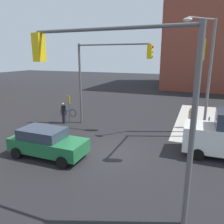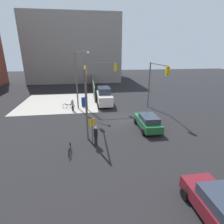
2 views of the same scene
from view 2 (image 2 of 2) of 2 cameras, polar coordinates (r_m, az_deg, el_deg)
name	(u,v)px [view 2 (image 2 of 2)]	position (r m, az deg, el deg)	size (l,w,h in m)	color
ground_plane	(124,119)	(21.55, 4.08, -2.37)	(120.00, 120.00, 0.00)	black
sidewalk_corner	(60,102)	(30.02, -16.75, 3.11)	(12.00, 12.00, 0.01)	#ADA89E
construction_fence	(93,85)	(37.73, -6.29, 8.84)	(19.07, 0.12, 2.40)	#56664C
building_loft_east	(75,50)	(55.67, -11.89, 19.32)	(20.00, 24.00, 16.81)	gray
traffic_signal_nw_corner	(86,86)	(17.69, -8.61, 8.43)	(6.01, 0.36, 6.50)	#59595B
traffic_signal_se_corner	(156,78)	(23.77, 14.06, 10.77)	(5.84, 0.36, 6.50)	#59595B
traffic_signal_ne_corner	(98,77)	(24.35, -4.63, 11.25)	(0.36, 4.41, 6.50)	#59595B
street_lamp_corner	(78,76)	(24.76, -11.02, 11.42)	(2.04, 2.01, 8.00)	slate
warning_sign_two_way	(92,127)	(15.50, -6.52, -4.76)	(0.48, 0.48, 2.40)	#4C4C4C
mailbox_blue	(84,101)	(26.76, -9.23, 3.46)	(0.56, 0.64, 1.43)	navy
coupe_green	(148,122)	(18.94, 11.63, -3.10)	(4.37, 2.02, 1.62)	#1E6638
hatchback_maroon	(220,207)	(10.83, 31.85, -24.93)	(4.14, 2.02, 1.62)	maroon
van_white_delivery	(104,96)	(27.31, -2.53, 5.14)	(5.40, 2.32, 2.62)	white
pedestrian_crossing	(96,136)	(15.45, -5.33, -7.69)	(0.36, 0.36, 1.79)	black
pedestrian_waiting	(73,105)	(24.90, -12.75, 2.26)	(0.36, 0.36, 1.65)	#9E937A
bicycle_leaning_on_fence	(69,106)	(26.45, -13.96, 2.01)	(0.05, 1.75, 0.97)	black
bicycle_at_crosswalk	(70,149)	(14.94, -13.69, -11.79)	(1.75, 0.05, 0.97)	black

